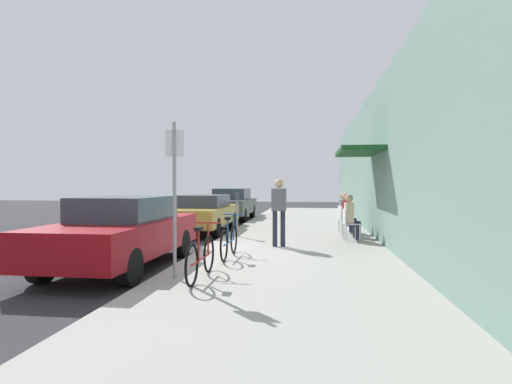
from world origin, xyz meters
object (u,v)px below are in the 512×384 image
object	(u,v)px
parked_car_2	(232,204)
cafe_chair_2	(343,217)
parked_car_0	(123,231)
parked_car_1	(203,213)
seated_patron_0	(351,216)
seated_patron_2	(345,211)
parking_meter	(237,211)
cafe_chair_0	(349,222)
pedestrian_standing	(279,207)
street_sign	(175,187)
seated_patron_1	(348,213)
bicycle_1	(229,241)
bicycle_0	(201,257)
cafe_chair_1	(346,219)

from	to	relation	value
parked_car_2	cafe_chair_2	size ratio (longest dim) A/B	5.06
parked_car_0	parked_car_1	xyz separation A→B (m)	(0.00, 6.09, -0.05)
seated_patron_0	seated_patron_2	world-z (taller)	same
parking_meter	seated_patron_2	size ratio (longest dim) A/B	1.02
cafe_chair_0	cafe_chair_2	bearing A→B (deg)	89.98
parked_car_1	parked_car_2	size ratio (longest dim) A/B	1.00
pedestrian_standing	cafe_chair_0	bearing A→B (deg)	36.93
street_sign	seated_patron_2	distance (m)	7.80
seated_patron_1	seated_patron_2	bearing A→B (deg)	89.99
bicycle_1	cafe_chair_0	world-z (taller)	bicycle_1
seated_patron_1	parked_car_0	bearing A→B (deg)	-135.11
cafe_chair_0	street_sign	bearing A→B (deg)	-123.12
bicycle_1	cafe_chair_0	size ratio (longest dim) A/B	1.97
seated_patron_0	seated_patron_1	xyz separation A→B (m)	(-0.00, 0.99, 0.00)
street_sign	bicycle_0	distance (m)	1.25
bicycle_1	parked_car_2	bearing A→B (deg)	100.84
parked_car_1	cafe_chair_0	distance (m)	5.29
parked_car_2	seated_patron_0	bearing A→B (deg)	-57.08
bicycle_0	pedestrian_standing	world-z (taller)	pedestrian_standing
parked_car_0	seated_patron_0	xyz separation A→B (m)	(4.86, 3.85, 0.07)
cafe_chair_1	cafe_chair_0	bearing A→B (deg)	-89.99
parked_car_1	cafe_chair_1	bearing A→B (deg)	-14.54
seated_patron_1	street_sign	bearing A→B (deg)	-119.03
bicycle_0	parking_meter	bearing A→B (deg)	94.24
parked_car_0	bicycle_1	world-z (taller)	parked_car_0
parked_car_2	cafe_chair_2	xyz separation A→B (m)	(4.80, -5.58, -0.14)
street_sign	seated_patron_0	xyz separation A→B (m)	(3.36, 5.06, -0.82)
parking_meter	bicycle_0	distance (m)	5.56
seated_patron_2	cafe_chair_1	bearing A→B (deg)	-93.67
parked_car_2	parking_meter	xyz separation A→B (m)	(1.55, -7.06, 0.13)
seated_patron_0	cafe_chair_2	size ratio (longest dim) A/B	1.48
cafe_chair_1	pedestrian_standing	xyz separation A→B (m)	(-1.84, -2.38, 0.50)
bicycle_1	seated_patron_1	xyz separation A→B (m)	(2.84, 4.04, 0.34)
bicycle_1	pedestrian_standing	size ratio (longest dim) A/B	1.01
cafe_chair_1	seated_patron_2	distance (m)	0.96
parking_meter	cafe_chair_0	bearing A→B (deg)	-7.74
parked_car_0	pedestrian_standing	world-z (taller)	pedestrian_standing
parked_car_2	cafe_chair_0	distance (m)	8.91
parking_meter	bicycle_0	bearing A→B (deg)	-85.76
bicycle_0	cafe_chair_0	xyz separation A→B (m)	(2.84, 5.08, 0.14)
bicycle_0	seated_patron_1	bearing A→B (deg)	64.52
cafe_chair_2	bicycle_0	bearing A→B (deg)	-112.03
parked_car_2	seated_patron_2	size ratio (longest dim) A/B	3.41
seated_patron_0	parked_car_0	bearing A→B (deg)	-141.60
parked_car_0	street_sign	bearing A→B (deg)	-38.87
bicycle_1	seated_patron_1	distance (m)	4.95
bicycle_0	seated_patron_0	size ratio (longest dim) A/B	1.33
street_sign	parked_car_2	bearing A→B (deg)	96.81
parking_meter	street_sign	bearing A→B (deg)	-90.52
parking_meter	bicycle_0	size ratio (longest dim) A/B	0.77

